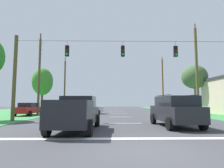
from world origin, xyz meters
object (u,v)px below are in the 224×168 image
Objects in this scene: distant_car_far_parked at (29,109)px; utility_pole_far_right at (163,84)px; overhead_signal_span at (124,73)px; utility_pole_mid_left at (39,74)px; suv_black at (175,110)px; distant_car_oncoming at (88,108)px; distant_car_crossing_white at (188,108)px; pickup_truck at (77,113)px; utility_pole_far_left at (65,84)px; utility_pole_mid_right at (197,70)px; tree_roadside_left at (194,77)px; tree_roadside_right at (43,82)px.

utility_pole_far_right reaches higher than distant_car_far_parked.
utility_pole_mid_left is (-9.95, 7.19, 1.02)m from overhead_signal_span.
suv_black reaches higher than distant_car_oncoming.
distant_car_far_parked is at bearing -173.11° from distant_car_crossing_white.
pickup_truck is 18.98m from distant_car_crossing_white.
utility_pole_far_left is (-19.51, 12.52, 4.45)m from distant_car_crossing_white.
utility_pole_far_right is 1.06× the size of utility_pole_mid_left.
utility_pole_mid_left reaches higher than pickup_truck.
utility_pole_mid_right is at bearing 57.73° from suv_black.
utility_pole_far_right is at bearing 64.59° from pickup_truck.
distant_car_far_parked is (-20.18, -2.44, 0.00)m from distant_car_crossing_white.
tree_roadside_left is (15.30, 18.22, 4.57)m from pickup_truck.
tree_roadside_right is (-22.77, 11.54, -0.24)m from utility_pole_mid_right.
utility_pole_far_left is (-13.22, 25.36, 4.18)m from suv_black.
utility_pole_mid_right reaches higher than distant_car_far_parked.
tree_roadside_right is (-10.19, 23.16, 4.29)m from pickup_truck.
tree_roadside_left is (2.72, 6.60, 0.04)m from utility_pole_mid_right.
utility_pole_far_right is 19.80m from utility_pole_far_left.
pickup_truck reaches higher than distant_car_far_parked.
utility_pole_mid_right reaches higher than tree_roadside_left.
utility_pole_far_right is 1.40× the size of tree_roadside_right.
overhead_signal_span is 22.44m from tree_roadside_right.
utility_pole_far_right is 1.02× the size of utility_pole_far_left.
utility_pole_far_right is at bearing 9.15° from tree_roadside_right.
distant_car_crossing_white is 13.52m from distant_car_oncoming.
utility_pole_far_left reaches higher than distant_car_far_parked.
distant_car_oncoming is at bearing 177.09° from distant_car_crossing_white.
overhead_signal_span is at bearing -135.49° from distant_car_crossing_white.
utility_pole_far_left is (-7.05, 26.84, 4.27)m from pickup_truck.
pickup_truck is 1.26× the size of distant_car_crossing_white.
utility_pole_far_right is at bearing 75.45° from suv_black.
tree_roadside_right reaches higher than pickup_truck.
overhead_signal_span is 3.48× the size of pickup_truck.
distant_car_crossing_white is (6.29, 12.84, -0.27)m from suv_black.
utility_pole_mid_right is (0.11, -2.70, 4.71)m from distant_car_crossing_white.
utility_pole_far_left is at bearing 117.53° from suv_black.
distant_car_far_parked is at bearing -143.82° from utility_pole_far_right.
utility_pole_mid_right is at bearing -13.95° from distant_car_oncoming.
distant_car_oncoming is 7.37m from distant_car_far_parked.
utility_pole_far_left is (-19.80, -0.02, -0.05)m from utility_pole_far_right.
suv_black is at bearing -104.55° from utility_pole_far_right.
utility_pole_far_right is at bearing 36.18° from distant_car_far_parked.
utility_pole_mid_left is 1.32× the size of tree_roadside_right.
utility_pole_far_left reaches higher than suv_black.
utility_pole_mid_left is (-12.98, 10.86, 4.02)m from suv_black.
utility_pole_mid_right is at bearing -0.73° from distant_car_far_parked.
distant_car_far_parked is at bearing -92.58° from utility_pole_far_left.
overhead_signal_span reaches higher than suv_black.
overhead_signal_span is 1.79× the size of utility_pole_far_left.
pickup_truck is (-3.14, -5.15, -3.09)m from overhead_signal_span.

